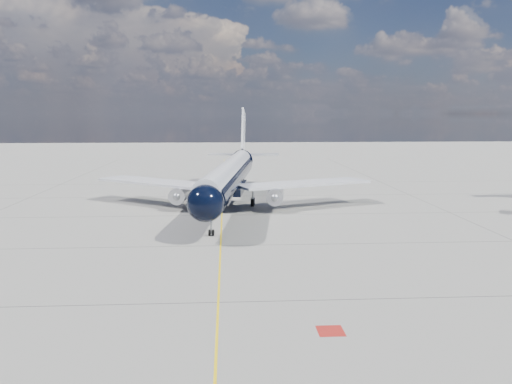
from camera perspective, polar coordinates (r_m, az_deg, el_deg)
ground at (r=69.13m, az=-3.89°, el=-1.83°), size 320.00×320.00×0.00m
taxiway_centerline at (r=64.22m, az=-3.92°, el=-2.66°), size 0.16×160.00×0.01m
red_marking at (r=31.35m, az=8.52°, el=-15.43°), size 1.60×1.60×0.01m
main_airliner at (r=70.09m, az=-2.98°, el=1.93°), size 39.62×48.54×14.03m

